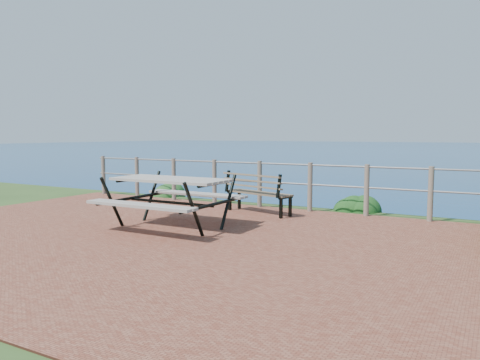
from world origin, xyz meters
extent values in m
cube|color=brown|center=(0.00, 0.00, 0.00)|extent=(10.00, 7.00, 0.12)
cylinder|color=#6B5B4C|center=(-4.60, 3.35, 0.52)|extent=(0.10, 0.10, 1.00)
cylinder|color=#6B5B4C|center=(-3.45, 3.35, 0.52)|extent=(0.10, 0.10, 1.00)
cylinder|color=#6B5B4C|center=(-2.30, 3.35, 0.52)|extent=(0.10, 0.10, 1.00)
cylinder|color=#6B5B4C|center=(-1.15, 3.35, 0.52)|extent=(0.10, 0.10, 1.00)
cylinder|color=#6B5B4C|center=(0.00, 3.35, 0.52)|extent=(0.10, 0.10, 1.00)
cylinder|color=#6B5B4C|center=(1.15, 3.35, 0.52)|extent=(0.10, 0.10, 1.00)
cylinder|color=#6B5B4C|center=(2.30, 3.35, 0.52)|extent=(0.10, 0.10, 1.00)
cylinder|color=#6B5B4C|center=(3.45, 3.35, 0.52)|extent=(0.10, 0.10, 1.00)
cylinder|color=slate|center=(0.00, 3.35, 0.97)|extent=(9.40, 0.04, 0.04)
cylinder|color=slate|center=(0.00, 3.35, 0.57)|extent=(9.40, 0.04, 0.04)
cube|color=gray|center=(-0.31, 0.61, 0.84)|extent=(1.99, 0.82, 0.04)
cube|color=gray|center=(-0.31, 0.61, 0.51)|extent=(1.99, 0.29, 0.04)
cube|color=gray|center=(-0.31, 0.61, 0.51)|extent=(1.99, 0.29, 0.04)
cylinder|color=black|center=(-0.31, 0.61, 0.45)|extent=(1.71, 0.05, 0.05)
cube|color=brown|center=(0.34, 2.63, 0.43)|extent=(1.53, 0.75, 0.03)
cube|color=brown|center=(0.34, 2.63, 0.69)|extent=(1.46, 0.50, 0.34)
cube|color=black|center=(0.34, 2.63, 0.22)|extent=(0.06, 0.07, 0.41)
cube|color=black|center=(0.34, 2.63, 0.22)|extent=(0.06, 0.07, 0.41)
cube|color=black|center=(0.34, 2.63, 0.22)|extent=(0.06, 0.07, 0.41)
cube|color=black|center=(0.34, 2.63, 0.22)|extent=(0.06, 0.07, 0.41)
ellipsoid|color=#1E5120|center=(-3.19, 4.09, 0.00)|extent=(0.77, 0.77, 0.51)
ellipsoid|color=#144116|center=(1.94, 4.19, 0.00)|extent=(0.86, 0.86, 0.63)
camera|label=1|loc=(4.49, -5.64, 1.60)|focal=35.00mm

